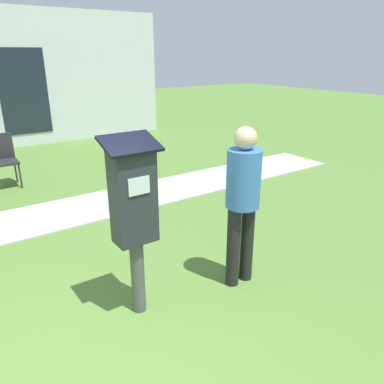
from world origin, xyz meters
TOP-DOWN VIEW (x-y plane):
  - sidewalk at (0.00, 3.13)m, footprint 12.00×1.10m
  - parking_meter at (0.66, 0.58)m, footprint 0.44×0.31m
  - person_standing at (1.70, 0.41)m, footprint 0.32×0.32m
  - outdoor_chair_middle at (0.31, 4.93)m, footprint 0.44×0.44m

SIDE VIEW (x-z plane):
  - sidewalk at x=0.00m, z-range 0.00..0.02m
  - outdoor_chair_middle at x=0.31m, z-range 0.08..0.98m
  - person_standing at x=1.70m, z-range 0.14..1.72m
  - parking_meter at x=0.66m, z-range 0.22..1.81m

